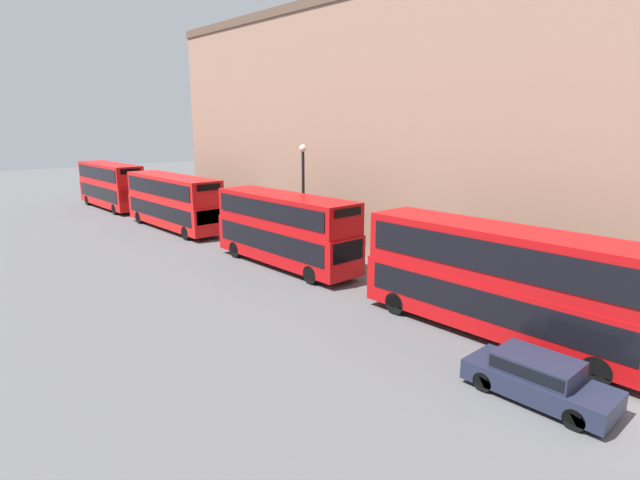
# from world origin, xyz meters

# --- Properties ---
(bus_leading) EXTENTS (2.59, 11.48, 4.37)m
(bus_leading) POSITION_xyz_m (1.60, 7.17, 2.40)
(bus_leading) COLOR #B20C0F
(bus_leading) RESTS_ON ground
(bus_second_in_queue) EXTENTS (2.59, 10.38, 4.22)m
(bus_second_in_queue) POSITION_xyz_m (1.60, 20.56, 2.34)
(bus_second_in_queue) COLOR #B20C0F
(bus_second_in_queue) RESTS_ON ground
(bus_third_in_queue) EXTENTS (2.59, 11.42, 4.23)m
(bus_third_in_queue) POSITION_xyz_m (1.60, 34.72, 2.34)
(bus_third_in_queue) COLOR red
(bus_third_in_queue) RESTS_ON ground
(bus_trailing) EXTENTS (2.59, 10.57, 4.39)m
(bus_trailing) POSITION_xyz_m (1.60, 47.94, 2.42)
(bus_trailing) COLOR red
(bus_trailing) RESTS_ON ground
(car_dark_sedan) EXTENTS (1.75, 4.32, 1.37)m
(car_dark_sedan) POSITION_xyz_m (-1.80, 3.95, 0.73)
(car_dark_sedan) COLOR #1E2338
(car_dark_sedan) RESTS_ON ground
(street_lamp) EXTENTS (0.44, 0.44, 6.98)m
(street_lamp) POSITION_xyz_m (3.58, 21.22, 4.27)
(street_lamp) COLOR black
(street_lamp) RESTS_ON ground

